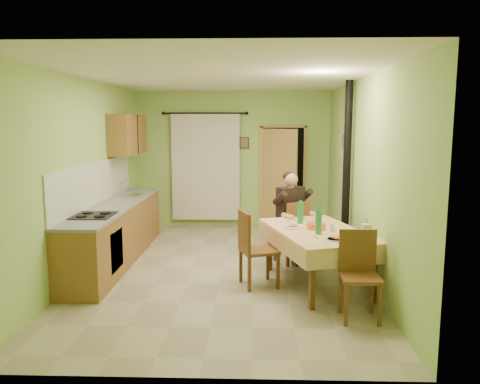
{
  "coord_description": "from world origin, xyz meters",
  "views": [
    {
      "loc": [
        0.46,
        -6.7,
        2.16
      ],
      "look_at": [
        0.25,
        0.1,
        1.15
      ],
      "focal_mm": 35.0,
      "sensor_mm": 36.0,
      "label": 1
    }
  ],
  "objects_px": {
    "man_far": "(291,207)",
    "man_right": "(386,223)",
    "chair_near": "(359,294)",
    "chair_right": "(385,267)",
    "chair_left": "(258,264)",
    "stove_flue": "(346,196)",
    "dining_table": "(317,257)",
    "chair_far": "(291,244)"
  },
  "relations": [
    {
      "from": "man_far",
      "to": "man_right",
      "type": "height_order",
      "value": "same"
    },
    {
      "from": "chair_near",
      "to": "man_far",
      "type": "height_order",
      "value": "man_far"
    },
    {
      "from": "chair_right",
      "to": "chair_left",
      "type": "bearing_deg",
      "value": 82.11
    },
    {
      "from": "man_far",
      "to": "stove_flue",
      "type": "height_order",
      "value": "stove_flue"
    },
    {
      "from": "chair_near",
      "to": "chair_right",
      "type": "xyz_separation_m",
      "value": [
        0.55,
        0.97,
        0.0
      ]
    },
    {
      "from": "dining_table",
      "to": "man_right",
      "type": "height_order",
      "value": "man_right"
    },
    {
      "from": "chair_near",
      "to": "man_far",
      "type": "distance_m",
      "value": 2.29
    },
    {
      "from": "chair_far",
      "to": "chair_left",
      "type": "bearing_deg",
      "value": -146.74
    },
    {
      "from": "chair_far",
      "to": "chair_near",
      "type": "height_order",
      "value": "chair_near"
    },
    {
      "from": "chair_left",
      "to": "man_far",
      "type": "bearing_deg",
      "value": 135.98
    },
    {
      "from": "chair_left",
      "to": "man_far",
      "type": "distance_m",
      "value": 1.34
    },
    {
      "from": "chair_near",
      "to": "man_right",
      "type": "height_order",
      "value": "man_right"
    },
    {
      "from": "chair_right",
      "to": "stove_flue",
      "type": "xyz_separation_m",
      "value": [
        -0.28,
        1.35,
        0.73
      ]
    },
    {
      "from": "chair_left",
      "to": "man_far",
      "type": "height_order",
      "value": "man_far"
    },
    {
      "from": "dining_table",
      "to": "chair_near",
      "type": "bearing_deg",
      "value": -90.06
    },
    {
      "from": "man_right",
      "to": "stove_flue",
      "type": "relative_size",
      "value": 0.5
    },
    {
      "from": "chair_far",
      "to": "stove_flue",
      "type": "relative_size",
      "value": 0.35
    },
    {
      "from": "dining_table",
      "to": "stove_flue",
      "type": "xyz_separation_m",
      "value": [
        0.6,
        1.23,
        0.64
      ]
    },
    {
      "from": "stove_flue",
      "to": "chair_right",
      "type": "bearing_deg",
      "value": -78.34
    },
    {
      "from": "man_far",
      "to": "man_right",
      "type": "relative_size",
      "value": 1.0
    },
    {
      "from": "chair_right",
      "to": "dining_table",
      "type": "bearing_deg",
      "value": 76.92
    },
    {
      "from": "man_far",
      "to": "dining_table",
      "type": "bearing_deg",
      "value": -106.22
    },
    {
      "from": "chair_near",
      "to": "stove_flue",
      "type": "xyz_separation_m",
      "value": [
        0.27,
        2.32,
        0.73
      ]
    },
    {
      "from": "man_right",
      "to": "stove_flue",
      "type": "xyz_separation_m",
      "value": [
        -0.26,
        1.35,
        0.15
      ]
    },
    {
      "from": "stove_flue",
      "to": "chair_left",
      "type": "bearing_deg",
      "value": -137.28
    },
    {
      "from": "man_far",
      "to": "chair_near",
      "type": "bearing_deg",
      "value": -104.93
    },
    {
      "from": "chair_far",
      "to": "dining_table",
      "type": "bearing_deg",
      "value": -106.43
    },
    {
      "from": "stove_flue",
      "to": "chair_far",
      "type": "bearing_deg",
      "value": -166.6
    },
    {
      "from": "chair_far",
      "to": "chair_right",
      "type": "distance_m",
      "value": 1.61
    },
    {
      "from": "man_far",
      "to": "chair_left",
      "type": "bearing_deg",
      "value": -146.19
    },
    {
      "from": "dining_table",
      "to": "chair_left",
      "type": "relative_size",
      "value": 2.0
    },
    {
      "from": "chair_near",
      "to": "chair_right",
      "type": "bearing_deg",
      "value": -119.52
    },
    {
      "from": "chair_far",
      "to": "chair_near",
      "type": "relative_size",
      "value": 1.0
    },
    {
      "from": "dining_table",
      "to": "chair_right",
      "type": "distance_m",
      "value": 0.89
    },
    {
      "from": "dining_table",
      "to": "stove_flue",
      "type": "distance_m",
      "value": 1.52
    },
    {
      "from": "chair_far",
      "to": "stove_flue",
      "type": "distance_m",
      "value": 1.15
    },
    {
      "from": "dining_table",
      "to": "stove_flue",
      "type": "bearing_deg",
      "value": 47.19
    },
    {
      "from": "chair_far",
      "to": "stove_flue",
      "type": "xyz_separation_m",
      "value": [
        0.86,
        0.2,
        0.73
      ]
    },
    {
      "from": "chair_left",
      "to": "dining_table",
      "type": "bearing_deg",
      "value": 75.28
    },
    {
      "from": "dining_table",
      "to": "chair_far",
      "type": "height_order",
      "value": "chair_far"
    },
    {
      "from": "dining_table",
      "to": "stove_flue",
      "type": "height_order",
      "value": "stove_flue"
    },
    {
      "from": "chair_far",
      "to": "chair_left",
      "type": "distance_m",
      "value": 1.2
    }
  ]
}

